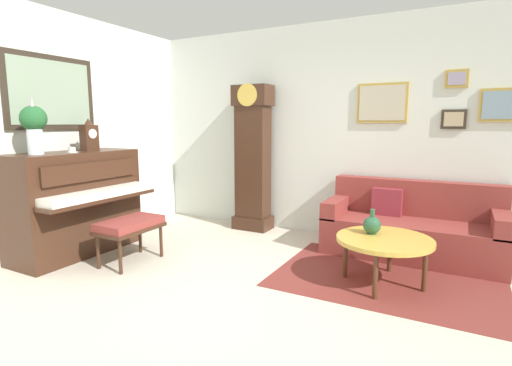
% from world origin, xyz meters
% --- Properties ---
extents(ground_plane, '(6.40, 6.00, 0.10)m').
position_xyz_m(ground_plane, '(0.00, 0.00, -0.05)').
color(ground_plane, beige).
extents(wall_left, '(0.13, 4.90, 2.80)m').
position_xyz_m(wall_left, '(-2.60, 0.01, 1.41)').
color(wall_left, silver).
rests_on(wall_left, ground_plane).
extents(wall_back, '(5.30, 0.13, 2.80)m').
position_xyz_m(wall_back, '(0.02, 2.40, 1.40)').
color(wall_back, silver).
rests_on(wall_back, ground_plane).
extents(area_rug, '(2.10, 1.50, 0.01)m').
position_xyz_m(area_rug, '(1.10, 1.12, 0.00)').
color(area_rug, maroon).
rests_on(area_rug, ground_plane).
extents(piano, '(0.87, 1.44, 1.18)m').
position_xyz_m(piano, '(-2.23, 0.23, 0.60)').
color(piano, '#3D2316').
rests_on(piano, ground_plane).
extents(piano_bench, '(0.42, 0.70, 0.48)m').
position_xyz_m(piano_bench, '(-1.45, 0.28, 0.41)').
color(piano_bench, '#3D2316').
rests_on(piano_bench, ground_plane).
extents(grandfather_clock, '(0.52, 0.34, 2.03)m').
position_xyz_m(grandfather_clock, '(-0.94, 2.12, 0.96)').
color(grandfather_clock, '#3D2316').
rests_on(grandfather_clock, ground_plane).
extents(couch, '(1.90, 0.80, 0.84)m').
position_xyz_m(couch, '(1.21, 1.98, 0.31)').
color(couch, maroon).
rests_on(couch, ground_plane).
extents(coffee_table, '(0.88, 0.88, 0.45)m').
position_xyz_m(coffee_table, '(1.09, 0.97, 0.42)').
color(coffee_table, gold).
rests_on(coffee_table, ground_plane).
extents(mantel_clock, '(0.13, 0.18, 0.38)m').
position_xyz_m(mantel_clock, '(-2.23, 0.46, 1.36)').
color(mantel_clock, '#3D2316').
rests_on(mantel_clock, piano).
extents(flower_vase, '(0.26, 0.26, 0.58)m').
position_xyz_m(flower_vase, '(-2.23, -0.20, 1.50)').
color(flower_vase, silver).
rests_on(flower_vase, piano).
extents(teacup, '(0.12, 0.12, 0.06)m').
position_xyz_m(teacup, '(-2.15, 0.17, 1.21)').
color(teacup, white).
rests_on(teacup, piano).
extents(green_jug, '(0.17, 0.17, 0.24)m').
position_xyz_m(green_jug, '(0.95, 1.05, 0.54)').
color(green_jug, '#234C33').
rests_on(green_jug, coffee_table).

